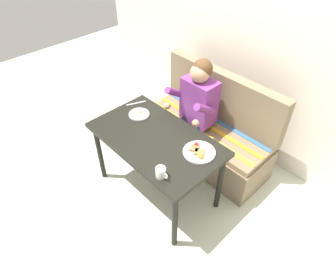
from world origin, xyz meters
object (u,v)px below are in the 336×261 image
couch (208,133)px  knife (136,103)px  person (194,105)px  plate_breakfast (199,152)px  coffee_mug (161,172)px  plate_eggs (139,114)px  table (156,144)px

couch → knife: (-0.52, -0.56, 0.40)m
person → plate_breakfast: 0.66m
coffee_mug → plate_eggs: bearing=152.6°
couch → table: bearing=-90.0°
plate_breakfast → person: bearing=135.6°
person → plate_eggs: 0.56m
table → person: bearing=97.8°
person → table: bearing=-82.2°
table → knife: size_ratio=6.00×
couch → plate_breakfast: size_ratio=5.34×
plate_eggs → coffee_mug: size_ratio=1.68×
plate_breakfast → plate_eggs: size_ratio=1.36×
plate_eggs → table: bearing=-16.0°
plate_breakfast → coffee_mug: bearing=-93.9°
person → coffee_mug: person is taller
couch → person: size_ratio=1.19×
couch → coffee_mug: (0.36, -1.03, 0.45)m
couch → plate_breakfast: bearing=-58.5°
plate_eggs → person: bearing=61.0°
couch → person: person is taller
couch → coffee_mug: 1.18m
person → plate_breakfast: size_ratio=4.49×
knife → person: bearing=63.6°
person → knife: size_ratio=6.06×
table → plate_breakfast: (0.39, 0.13, 0.09)m
couch → plate_breakfast: couch is taller
couch → knife: couch is taller
table → knife: 0.56m
table → knife: bearing=158.8°
person → couch: bearing=65.1°
plate_breakfast → couch: bearing=121.5°
coffee_mug → knife: (-0.88, 0.47, -0.04)m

